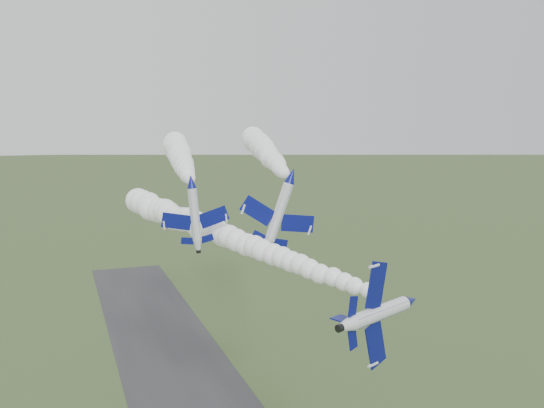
% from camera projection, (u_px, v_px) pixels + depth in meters
% --- Properties ---
extents(jet_lead, '(6.53, 12.38, 10.79)m').
position_uv_depth(jet_lead, '(411.00, 301.00, 64.63)').
color(jet_lead, silver).
extents(smoke_trail_jet_lead, '(27.25, 54.14, 4.44)m').
position_uv_depth(smoke_trail_jet_lead, '(227.00, 236.00, 88.09)').
color(smoke_trail_jet_lead, white).
extents(jet_pair_left, '(9.49, 11.27, 2.82)m').
position_uv_depth(jet_pair_left, '(191.00, 181.00, 84.39)').
color(jet_pair_left, silver).
extents(smoke_trail_jet_pair_left, '(13.94, 58.48, 5.39)m').
position_uv_depth(smoke_trail_jet_pair_left, '(180.00, 157.00, 114.78)').
color(smoke_trail_jet_pair_left, white).
extents(jet_pair_right, '(10.86, 13.47, 4.42)m').
position_uv_depth(jet_pair_right, '(292.00, 176.00, 88.67)').
color(jet_pair_right, silver).
extents(smoke_trail_jet_pair_right, '(18.11, 66.23, 5.64)m').
position_uv_depth(smoke_trail_jet_pair_right, '(266.00, 152.00, 124.24)').
color(smoke_trail_jet_pair_right, white).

